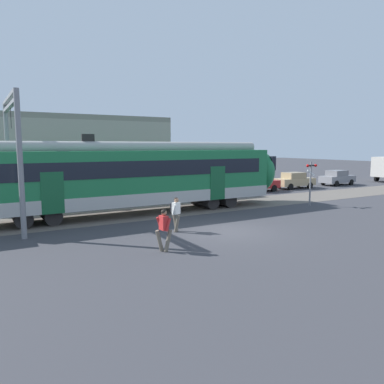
# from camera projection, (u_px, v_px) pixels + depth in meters

# --- Properties ---
(ground_plane) EXTENTS (160.00, 160.00, 0.00)m
(ground_plane) POSITION_uv_depth(u_px,v_px,m) (227.00, 231.00, 17.99)
(ground_plane) COLOR #38383D
(pedestrian_red) EXTENTS (0.65, 0.53, 1.67)m
(pedestrian_red) POSITION_uv_depth(u_px,v_px,m) (164.00, 227.00, 14.43)
(pedestrian_red) COLOR #6B6051
(pedestrian_red) RESTS_ON ground
(pedestrian_white) EXTENTS (0.53, 0.71, 1.67)m
(pedestrian_white) POSITION_uv_depth(u_px,v_px,m) (176.00, 211.00, 17.79)
(pedestrian_white) COLOR #6B6051
(pedestrian_white) RESTS_ON ground
(parked_car_red) EXTENTS (4.00, 1.76, 1.54)m
(parked_car_red) POSITION_uv_depth(u_px,v_px,m) (257.00, 183.00, 33.36)
(parked_car_red) COLOR #B22323
(parked_car_red) RESTS_ON ground
(parked_car_tan) EXTENTS (4.05, 1.85, 1.54)m
(parked_car_tan) POSITION_uv_depth(u_px,v_px,m) (294.00, 180.00, 35.82)
(parked_car_tan) COLOR tan
(parked_car_tan) RESTS_ON ground
(parked_car_grey) EXTENTS (4.08, 1.91, 1.54)m
(parked_car_grey) POSITION_uv_depth(u_px,v_px,m) (337.00, 178.00, 38.81)
(parked_car_grey) COLOR gray
(parked_car_grey) RESTS_ON ground
(catenary_gantry) EXTENTS (0.24, 6.64, 6.53)m
(catenary_gantry) POSITION_uv_depth(u_px,v_px,m) (12.00, 141.00, 18.78)
(catenary_gantry) COLOR gray
(catenary_gantry) RESTS_ON ground
(crossing_signal) EXTENTS (0.96, 0.22, 3.00)m
(crossing_signal) POSITION_uv_depth(u_px,v_px,m) (311.00, 177.00, 25.31)
(crossing_signal) COLOR gray
(crossing_signal) RESTS_ON ground
(background_building) EXTENTS (18.01, 5.00, 9.20)m
(background_building) POSITION_uv_depth(u_px,v_px,m) (53.00, 157.00, 29.06)
(background_building) COLOR gray
(background_building) RESTS_ON ground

